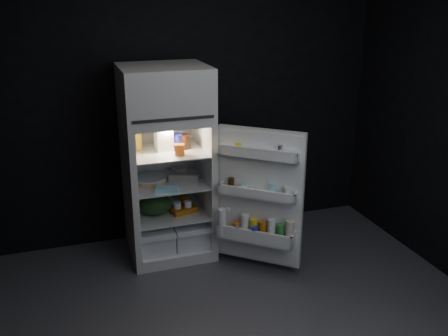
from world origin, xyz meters
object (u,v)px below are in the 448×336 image
object	(u,v)px
fridge_door	(259,200)
egg_carton	(184,177)
milk_jug	(164,137)
refrigerator	(166,156)
yogurt_tray	(184,210)

from	to	relation	value
fridge_door	egg_carton	distance (m)	0.76
milk_jug	egg_carton	world-z (taller)	milk_jug
refrigerator	milk_jug	size ratio (longest dim) A/B	7.42
refrigerator	egg_carton	size ratio (longest dim) A/B	6.48
refrigerator	yogurt_tray	distance (m)	0.53
milk_jug	yogurt_tray	bearing A→B (deg)	-34.63
refrigerator	milk_jug	bearing A→B (deg)	-134.01
egg_carton	yogurt_tray	size ratio (longest dim) A/B	1.16
fridge_door	milk_jug	xyz separation A→B (m)	(-0.69, 0.60, 0.46)
milk_jug	egg_carton	distance (m)	0.42
fridge_door	milk_jug	bearing A→B (deg)	139.08
refrigerator	yogurt_tray	world-z (taller)	refrigerator
fridge_door	yogurt_tray	distance (m)	0.78
milk_jug	fridge_door	bearing A→B (deg)	-43.65
refrigerator	yogurt_tray	bearing A→B (deg)	-42.68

